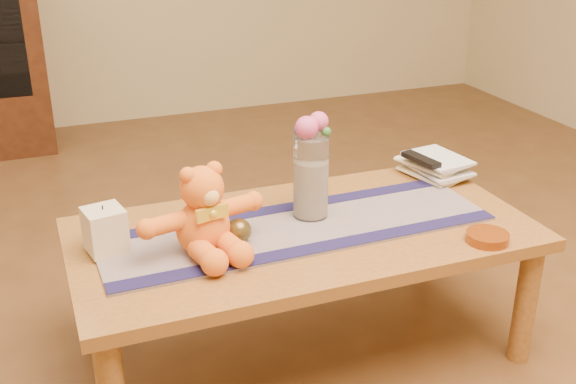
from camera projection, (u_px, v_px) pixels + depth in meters
name	position (u px, v px, depth m)	size (l,w,h in m)	color
floor	(302.00, 350.00, 2.32)	(5.50, 5.50, 0.00)	#4F3016
coffee_table_top	(303.00, 234.00, 2.15)	(1.40, 0.70, 0.04)	brown
table_leg_fr	(526.00, 304.00, 2.21)	(0.07, 0.07, 0.41)	brown
table_leg_bl	(86.00, 291.00, 2.28)	(0.07, 0.07, 0.41)	brown
table_leg_br	(428.00, 228.00, 2.70)	(0.07, 0.07, 0.41)	brown
persian_runner	(298.00, 228.00, 2.14)	(1.20, 0.35, 0.01)	#1A1C49
runner_border_near	(318.00, 247.00, 2.01)	(1.20, 0.06, 0.00)	#17143C
runner_border_far	(280.00, 208.00, 2.26)	(1.20, 0.06, 0.00)	#17143C
teddy_bear	(202.00, 210.00, 1.96)	(0.36, 0.30, 0.24)	orange
pillar_candle	(105.00, 230.00, 1.98)	(0.11, 0.11, 0.13)	beige
candle_wick	(102.00, 207.00, 1.95)	(0.00, 0.00, 0.01)	black
glass_vase	(311.00, 177.00, 2.16)	(0.11, 0.11, 0.26)	silver
potpourri_fill	(311.00, 189.00, 2.18)	(0.09, 0.09, 0.18)	beige
rose_left	(307.00, 128.00, 2.08)	(0.07, 0.07, 0.07)	#C9477A
rose_right	(319.00, 121.00, 2.11)	(0.06, 0.06, 0.06)	#C9477A
blue_flower_back	(310.00, 124.00, 2.13)	(0.04, 0.04, 0.04)	#454495
blue_flower_side	(300.00, 130.00, 2.11)	(0.04, 0.04, 0.04)	#454495
leaf_sprig	(326.00, 132.00, 2.10)	(0.03, 0.03, 0.03)	#33662D
bronze_ball	(239.00, 231.00, 2.03)	(0.07, 0.07, 0.07)	#4D3F19
book_bottom	(417.00, 178.00, 2.49)	(0.17, 0.22, 0.02)	beige
book_lower	(420.00, 173.00, 2.48)	(0.16, 0.22, 0.02)	beige
book_upper	(416.00, 168.00, 2.47)	(0.17, 0.22, 0.02)	beige
book_top	(420.00, 163.00, 2.47)	(0.16, 0.22, 0.02)	beige
tv_remote	(421.00, 159.00, 2.45)	(0.04, 0.16, 0.02)	black
amber_dish	(487.00, 237.00, 2.06)	(0.13, 0.13, 0.03)	#BF5914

